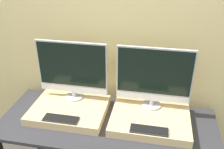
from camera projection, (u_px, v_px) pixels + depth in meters
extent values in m
cube|color=#DBC684|center=(117.00, 47.00, 2.23)|extent=(8.00, 0.04, 2.60)
cube|color=#2D2D33|center=(107.00, 123.00, 2.09)|extent=(1.81, 0.73, 0.03)
cube|color=black|center=(37.00, 126.00, 2.69)|extent=(0.05, 0.05, 0.77)
cube|color=black|center=(200.00, 148.00, 2.40)|extent=(0.05, 0.05, 0.77)
cube|color=#D6B77F|center=(69.00, 110.00, 2.19)|extent=(0.64, 0.50, 0.07)
cylinder|color=#B2B2B7|center=(75.00, 96.00, 2.30)|extent=(0.17, 0.17, 0.01)
cylinder|color=#B2B2B7|center=(74.00, 94.00, 2.29)|extent=(0.04, 0.04, 0.05)
cube|color=#B2B2B7|center=(72.00, 68.00, 2.17)|extent=(0.62, 0.02, 0.48)
cube|color=black|center=(72.00, 65.00, 2.14)|extent=(0.60, 0.00, 0.39)
cube|color=silver|center=(73.00, 89.00, 2.25)|extent=(0.62, 0.00, 0.06)
cube|color=#2D2D2D|center=(61.00, 119.00, 2.00)|extent=(0.29, 0.10, 0.01)
cube|color=black|center=(61.00, 118.00, 2.00)|extent=(0.28, 0.09, 0.00)
cube|color=#D6B77F|center=(150.00, 119.00, 2.06)|extent=(0.64, 0.50, 0.07)
cylinder|color=#B2B2B7|center=(151.00, 105.00, 2.18)|extent=(0.17, 0.17, 0.01)
cylinder|color=#B2B2B7|center=(152.00, 102.00, 2.17)|extent=(0.04, 0.04, 0.05)
cube|color=#B2B2B7|center=(154.00, 75.00, 2.04)|extent=(0.62, 0.02, 0.48)
cube|color=black|center=(154.00, 73.00, 2.02)|extent=(0.60, 0.00, 0.39)
cube|color=silver|center=(152.00, 97.00, 2.13)|extent=(0.62, 0.00, 0.06)
cube|color=#2D2D2D|center=(149.00, 130.00, 1.88)|extent=(0.29, 0.10, 0.01)
cube|color=black|center=(149.00, 129.00, 1.88)|extent=(0.28, 0.09, 0.00)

